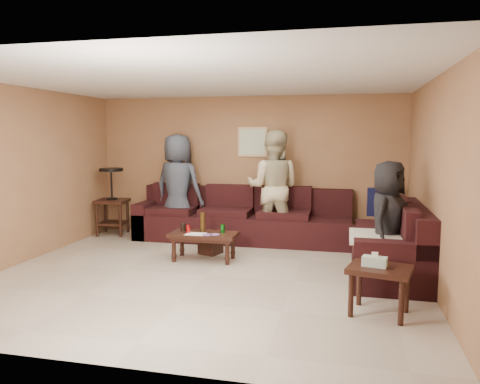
{
  "coord_description": "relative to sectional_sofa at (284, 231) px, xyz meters",
  "views": [
    {
      "loc": [
        1.76,
        -5.67,
        1.81
      ],
      "look_at": [
        0.25,
        0.85,
        1.0
      ],
      "focal_mm": 35.0,
      "sensor_mm": 36.0,
      "label": 1
    }
  ],
  "objects": [
    {
      "name": "waste_bin",
      "position": [
        -1.08,
        -0.43,
        -0.15
      ],
      "size": [
        0.36,
        0.36,
        0.34
      ],
      "primitive_type": "cube",
      "rotation": [
        0.0,
        0.0,
        -0.33
      ],
      "color": "black",
      "rests_on": "ground"
    },
    {
      "name": "side_table_right",
      "position": [
        1.28,
        -2.41,
        0.1
      ],
      "size": [
        0.7,
        0.62,
        0.64
      ],
      "rotation": [
        0.0,
        0.0,
        -0.24
      ],
      "color": "black",
      "rests_on": "ground"
    },
    {
      "name": "person_right",
      "position": [
        1.44,
        -1.21,
        0.43
      ],
      "size": [
        0.73,
        0.86,
        1.5
      ],
      "primitive_type": "imported",
      "rotation": [
        0.0,
        0.0,
        1.17
      ],
      "color": "black",
      "rests_on": "ground"
    },
    {
      "name": "person_middle",
      "position": [
        -0.26,
        0.48,
        0.62
      ],
      "size": [
        0.95,
        0.76,
        1.9
      ],
      "primitive_type": "imported",
      "rotation": [
        0.0,
        0.0,
        3.1
      ],
      "color": "#C1B78F",
      "rests_on": "ground"
    },
    {
      "name": "wall_art",
      "position": [
        -0.71,
        0.96,
        1.37
      ],
      "size": [
        0.52,
        0.04,
        0.52
      ],
      "color": "tan",
      "rests_on": "ground"
    },
    {
      "name": "sectional_sofa",
      "position": [
        0.0,
        0.0,
        0.0
      ],
      "size": [
        4.65,
        2.9,
        0.97
      ],
      "color": "black",
      "rests_on": "ground"
    },
    {
      "name": "coffee_table",
      "position": [
        -1.08,
        -0.81,
        0.02
      ],
      "size": [
        0.98,
        0.5,
        0.68
      ],
      "rotation": [
        0.0,
        0.0,
        0.02
      ],
      "color": "black",
      "rests_on": "ground"
    },
    {
      "name": "end_table_left",
      "position": [
        -3.24,
        0.52,
        0.31
      ],
      "size": [
        0.61,
        0.61,
        1.22
      ],
      "rotation": [
        0.0,
        0.0,
        0.16
      ],
      "color": "black",
      "rests_on": "ground"
    },
    {
      "name": "room",
      "position": [
        -0.81,
        -1.52,
        1.34
      ],
      "size": [
        5.6,
        5.5,
        2.5
      ],
      "color": "#B1A696",
      "rests_on": "ground"
    },
    {
      "name": "person_left",
      "position": [
        -1.95,
        0.5,
        0.59
      ],
      "size": [
        1.0,
        0.76,
        1.84
      ],
      "primitive_type": "imported",
      "rotation": [
        0.0,
        0.0,
        2.94
      ],
      "color": "#343A48",
      "rests_on": "ground"
    }
  ]
}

